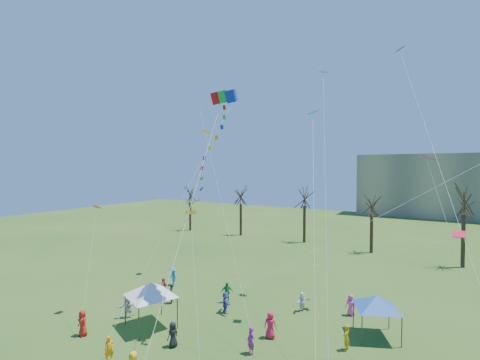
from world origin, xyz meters
The scene contains 6 objects.
bare_tree_row centered at (6.58, 36.28, 6.63)m, with size 69.78×8.35×10.53m.
big_box_kite centered at (-3.33, 6.06, 11.84)m, with size 2.32×6.20×17.70m.
canopy_tent_white centered at (-8.25, 5.40, 2.79)m, with size 4.07×4.07×3.29m.
canopy_tent_blue centered at (6.24, 12.35, 2.45)m, with size 3.52×3.52×2.90m.
festival_crowd centered at (-1.23, 6.82, 0.86)m, with size 26.97×15.83×1.86m.
small_kites_aloft centered at (0.53, 10.68, 13.44)m, with size 29.47×17.77×31.38m.
Camera 1 is at (9.80, -12.03, 11.72)m, focal length 25.00 mm.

